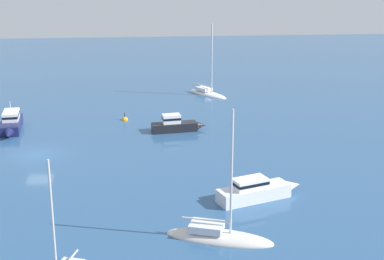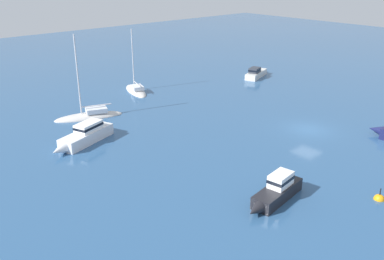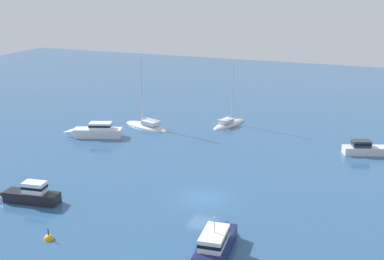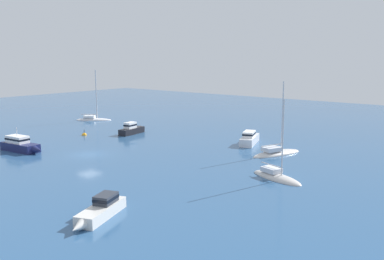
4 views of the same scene
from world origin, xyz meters
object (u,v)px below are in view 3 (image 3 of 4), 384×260
at_px(channel_buoy, 49,239).
at_px(yacht, 147,126).
at_px(powerboat, 216,243).
at_px(launch, 29,194).
at_px(powerboat_2, 96,131).
at_px(ketch_1, 229,124).
at_px(powerboat_1, 369,149).

bearing_deg(channel_buoy, yacht, -166.95).
height_order(powerboat, channel_buoy, powerboat).
bearing_deg(powerboat, channel_buoy, 97.03).
relative_size(launch, powerboat_2, 0.84).
distance_m(yacht, ketch_1, 10.90).
distance_m(launch, channel_buoy, 7.49).
height_order(powerboat_1, channel_buoy, powerboat_1).
distance_m(powerboat_1, channel_buoy, 35.78).
xyz_separation_m(launch, powerboat_2, (-18.46, -5.06, 0.03)).
relative_size(powerboat, yacht, 0.75).
height_order(powerboat, launch, powerboat).
bearing_deg(powerboat_1, yacht, 158.52).
height_order(launch, channel_buoy, launch).
height_order(yacht, channel_buoy, yacht).
distance_m(powerboat_2, ketch_1, 17.60).
distance_m(yacht, channel_buoy, 30.28).
bearing_deg(powerboat_1, channel_buoy, -146.20).
bearing_deg(powerboat_2, yacht, -142.13).
distance_m(ketch_1, channel_buoy, 34.67).
bearing_deg(channel_buoy, ketch_1, 175.34).
xyz_separation_m(ketch_1, channel_buoy, (34.56, -2.82, -0.11)).
distance_m(powerboat_1, yacht, 27.62).
relative_size(launch, yacht, 0.64).
xyz_separation_m(launch, yacht, (-24.64, -1.18, -0.59)).
distance_m(powerboat, launch, 17.92).
bearing_deg(launch, yacht, -95.57).
relative_size(powerboat_1, yacht, 0.68).
height_order(ketch_1, channel_buoy, ketch_1).
bearing_deg(launch, powerboat_2, -83.01).
bearing_deg(powerboat_2, launch, 85.26).
relative_size(powerboat, launch, 1.18).
xyz_separation_m(powerboat, powerboat_2, (-20.50, -22.86, -0.06)).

